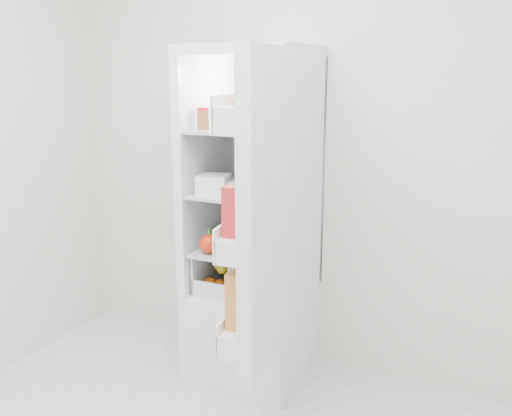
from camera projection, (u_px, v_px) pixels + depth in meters
The scene contains 21 objects.
room_walls at pixel (138, 100), 1.75m from camera, with size 3.02×3.02×2.61m.
refrigerator at pixel (256, 258), 3.15m from camera, with size 0.60×0.60×1.80m.
shelf_low at pixel (251, 249), 3.07m from camera, with size 0.49×0.53×0.01m, color #ACC3C9.
shelf_mid at pixel (251, 193), 3.00m from camera, with size 0.49×0.53×0.01m, color #ACC3C9.
shelf_top at pixel (250, 130), 2.92m from camera, with size 0.49×0.53×0.01m, color #ACC3C9.
crisper_left at pixel (231, 268), 3.16m from camera, with size 0.23×0.46×0.22m, color silver, non-canonical shape.
crisper_right at pixel (271, 275), 3.05m from camera, with size 0.23×0.46×0.22m, color silver, non-canonical shape.
condiment_jars at pixel (240, 122), 2.81m from camera, with size 0.46×0.16×0.08m.
squeeze_bottle at pixel (280, 114), 2.81m from camera, with size 0.05×0.05×0.16m, color silver.
tub_white at pixel (214, 184), 2.93m from camera, with size 0.15×0.15×0.10m, color white.
tub_cream at pixel (238, 186), 2.96m from camera, with size 0.11×0.11×0.07m, color silver.
tin_red at pixel (255, 194), 2.81m from camera, with size 0.08×0.08×0.06m, color #B41B2D.
foil_tray at pixel (242, 181), 3.15m from camera, with size 0.18×0.13×0.04m, color #BDBCC1.
tub_green at pixel (267, 185), 2.96m from camera, with size 0.10×0.14×0.08m, color #419052.
red_cabbage at pixel (264, 236), 3.03m from camera, with size 0.15×0.15×0.15m, color #531C4D.
bell_pepper at pixel (209, 244), 2.96m from camera, with size 0.10×0.10×0.10m, color red.
mushroom_bowl at pixel (226, 236), 3.16m from camera, with size 0.16×0.16×0.07m, color #82A4C2.
salad_bag at pixel (267, 251), 2.83m from camera, with size 0.10×0.10×0.10m, color #B4CB98.
citrus_pile at pixel (227, 274), 3.13m from camera, with size 0.20×0.31×0.16m.
veg_pile at pixel (272, 283), 3.06m from camera, with size 0.16×0.30×0.10m.
fridge_door at pixel (262, 216), 2.35m from camera, with size 0.23×0.60×1.30m.
Camera 1 is at (1.10, -1.45, 1.68)m, focal length 40.00 mm.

